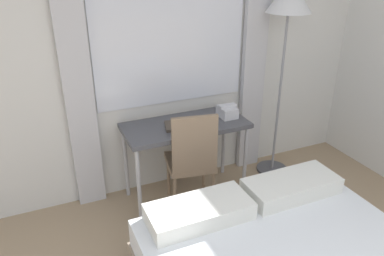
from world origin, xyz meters
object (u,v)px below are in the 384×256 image
object	(u,v)px
telephone	(227,111)
desk	(185,131)
desk_chair	(192,157)
standing_lamp	(288,11)
book	(178,126)

from	to	relation	value
telephone	desk	bearing A→B (deg)	178.16
desk_chair	standing_lamp	size ratio (longest dim) A/B	0.50
standing_lamp	telephone	xyz separation A→B (m)	(-0.60, -0.04, -0.85)
desk	standing_lamp	bearing A→B (deg)	1.71
desk	desk_chair	distance (m)	0.26
standing_lamp	desk_chair	bearing A→B (deg)	-166.93
desk	telephone	xyz separation A→B (m)	(0.41, -0.01, 0.13)
desk_chair	telephone	xyz separation A→B (m)	(0.44, 0.20, 0.28)
book	telephone	bearing A→B (deg)	2.73
desk	desk_chair	bearing A→B (deg)	-98.10
desk	telephone	world-z (taller)	telephone
desk	book	world-z (taller)	book
standing_lamp	book	size ratio (longest dim) A/B	7.40
desk_chair	standing_lamp	distance (m)	1.55
desk	standing_lamp	distance (m)	1.41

